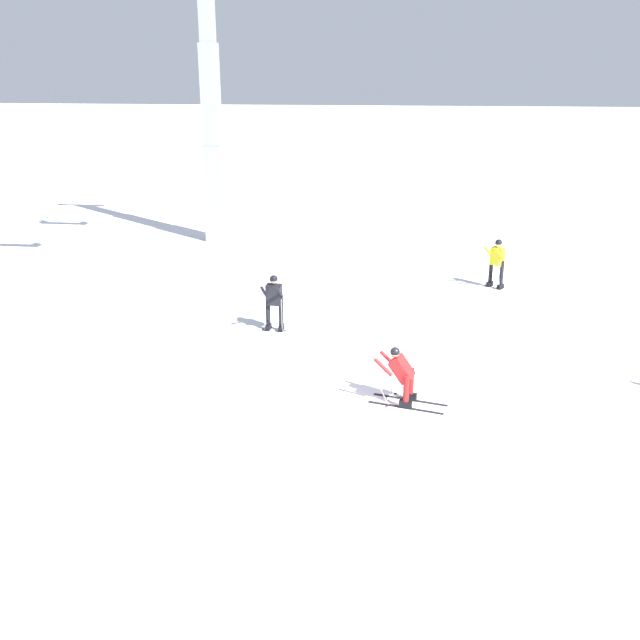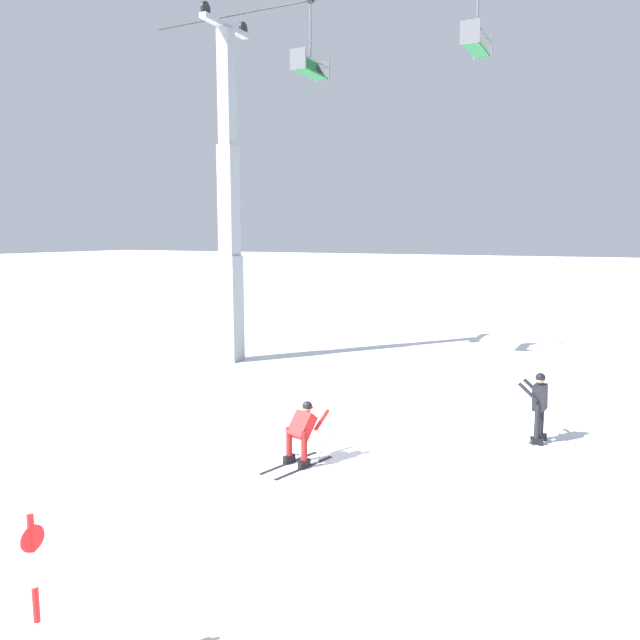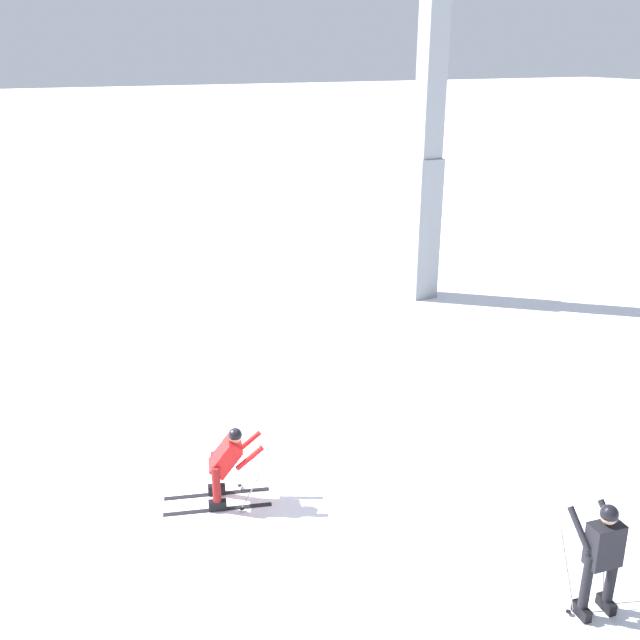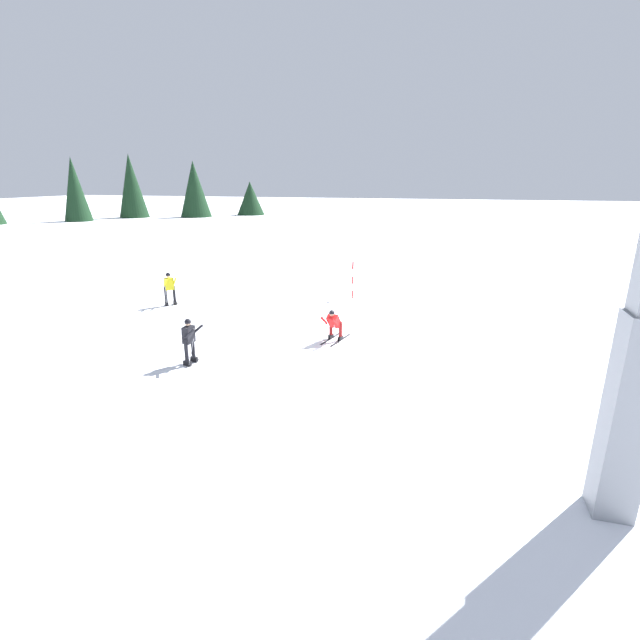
{
  "view_description": "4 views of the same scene",
  "coord_description": "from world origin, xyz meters",
  "px_view_note": "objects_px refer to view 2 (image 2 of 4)",
  "views": [
    {
      "loc": [
        -13.71,
        0.25,
        7.05
      ],
      "look_at": [
        1.28,
        2.06,
        1.7
      ],
      "focal_mm": 40.26,
      "sensor_mm": 36.0,
      "label": 1
    },
    {
      "loc": [
        6.72,
        -10.65,
        4.75
      ],
      "look_at": [
        0.42,
        1.77,
        2.81
      ],
      "focal_mm": 34.66,
      "sensor_mm": 36.0,
      "label": 2
    },
    {
      "loc": [
        10.13,
        -2.29,
        6.8
      ],
      "look_at": [
        -0.18,
        2.25,
        2.45
      ],
      "focal_mm": 39.75,
      "sensor_mm": 36.0,
      "label": 3
    },
    {
      "loc": [
        -3.21,
        16.94,
        6.17
      ],
      "look_at": [
        1.04,
        1.35,
        1.18
      ],
      "focal_mm": 25.93,
      "sensor_mm": 36.0,
      "label": 4
    }
  ],
  "objects_px": {
    "skier_carving_main": "(302,429)",
    "chairlift_seat_nearest": "(309,64)",
    "trail_marker_pole": "(36,597)",
    "skier_distant_downhill": "(539,403)",
    "lift_tower_near": "(229,221)",
    "chairlift_seat_second": "(475,38)"
  },
  "relations": [
    {
      "from": "skier_carving_main",
      "to": "chairlift_seat_nearest",
      "type": "bearing_deg",
      "value": 116.91
    },
    {
      "from": "trail_marker_pole",
      "to": "skier_distant_downhill",
      "type": "height_order",
      "value": "trail_marker_pole"
    },
    {
      "from": "skier_carving_main",
      "to": "trail_marker_pole",
      "type": "distance_m",
      "value": 6.96
    },
    {
      "from": "chairlift_seat_nearest",
      "to": "lift_tower_near",
      "type": "bearing_deg",
      "value": 180.0
    },
    {
      "from": "lift_tower_near",
      "to": "chairlift_seat_second",
      "type": "distance_m",
      "value": 10.21
    },
    {
      "from": "skier_distant_downhill",
      "to": "trail_marker_pole",
      "type": "bearing_deg",
      "value": -108.64
    },
    {
      "from": "chairlift_seat_nearest",
      "to": "trail_marker_pole",
      "type": "height_order",
      "value": "chairlift_seat_nearest"
    },
    {
      "from": "chairlift_seat_second",
      "to": "trail_marker_pole",
      "type": "bearing_deg",
      "value": -92.78
    },
    {
      "from": "chairlift_seat_second",
      "to": "skier_distant_downhill",
      "type": "distance_m",
      "value": 10.84
    },
    {
      "from": "trail_marker_pole",
      "to": "skier_distant_downhill",
      "type": "xyz_separation_m",
      "value": [
        3.55,
        10.52,
        -0.11
      ]
    },
    {
      "from": "skier_distant_downhill",
      "to": "chairlift_seat_nearest",
      "type": "bearing_deg",
      "value": 151.67
    },
    {
      "from": "skier_carving_main",
      "to": "lift_tower_near",
      "type": "relative_size",
      "value": 0.14
    },
    {
      "from": "chairlift_seat_second",
      "to": "chairlift_seat_nearest",
      "type": "bearing_deg",
      "value": 180.0
    },
    {
      "from": "lift_tower_near",
      "to": "skier_distant_downhill",
      "type": "height_order",
      "value": "lift_tower_near"
    },
    {
      "from": "skier_carving_main",
      "to": "lift_tower_near",
      "type": "distance_m",
      "value": 11.84
    },
    {
      "from": "lift_tower_near",
      "to": "chairlift_seat_second",
      "type": "bearing_deg",
      "value": 0.0
    },
    {
      "from": "chairlift_seat_second",
      "to": "trail_marker_pole",
      "type": "height_order",
      "value": "chairlift_seat_second"
    },
    {
      "from": "lift_tower_near",
      "to": "skier_carving_main",
      "type": "bearing_deg",
      "value": -47.4
    },
    {
      "from": "chairlift_seat_nearest",
      "to": "trail_marker_pole",
      "type": "xyz_separation_m",
      "value": [
        4.74,
        -14.99,
        -9.29
      ]
    },
    {
      "from": "skier_carving_main",
      "to": "trail_marker_pole",
      "type": "xyz_separation_m",
      "value": [
        0.65,
        -6.92,
        0.32
      ]
    },
    {
      "from": "lift_tower_near",
      "to": "trail_marker_pole",
      "type": "distance_m",
      "value": 17.53
    },
    {
      "from": "chairlift_seat_nearest",
      "to": "trail_marker_pole",
      "type": "relative_size",
      "value": 1.24
    }
  ]
}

